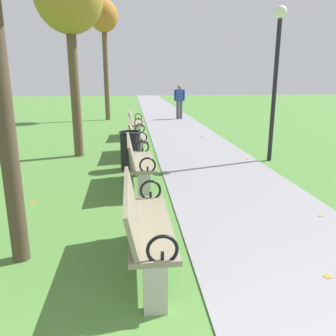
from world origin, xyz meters
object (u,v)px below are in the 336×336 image
object	(u,v)px
park_bench_4	(136,137)
park_bench_5	(135,123)
tree_4	(104,21)
lamp_post	(277,61)
park_bench_3	(139,161)
trash_bin	(131,150)
pedestrian_walking	(179,100)
park_bench_2	(144,224)

from	to	relation	value
park_bench_4	park_bench_5	distance (m)	2.86
tree_4	lamp_post	distance (m)	10.17
park_bench_3	lamp_post	bearing A→B (deg)	28.49
park_bench_5	trash_bin	world-z (taller)	park_bench_5
trash_bin	lamp_post	size ratio (longest dim) A/B	0.24
park_bench_5	tree_4	size ratio (longest dim) A/B	0.30
park_bench_3	lamp_post	xyz separation A→B (m)	(3.20, 1.74, 1.82)
park_bench_5	pedestrian_walking	xyz separation A→B (m)	(2.20, 5.01, 0.44)
park_bench_2	lamp_post	distance (m)	5.82
park_bench_4	trash_bin	bearing A→B (deg)	-96.05
tree_4	park_bench_5	bearing A→B (deg)	-76.32
park_bench_5	lamp_post	world-z (taller)	lamp_post
park_bench_4	park_bench_5	world-z (taller)	same
park_bench_5	tree_4	distance (m)	6.58
park_bench_2	park_bench_5	bearing A→B (deg)	90.00
lamp_post	park_bench_4	bearing A→B (deg)	164.01
pedestrian_walking	park_bench_5	bearing A→B (deg)	-113.71
park_bench_4	lamp_post	size ratio (longest dim) A/B	0.46
park_bench_3	tree_4	xyz separation A→B (m)	(-1.25, 10.64, 3.93)
park_bench_2	pedestrian_walking	distance (m)	13.48
park_bench_2	park_bench_3	size ratio (longest dim) A/B	1.00
trash_bin	park_bench_2	bearing A→B (deg)	-87.91
park_bench_4	tree_4	world-z (taller)	tree_4
pedestrian_walking	park_bench_4	bearing A→B (deg)	-105.62
park_bench_3	trash_bin	distance (m)	1.27
park_bench_3	park_bench_4	size ratio (longest dim) A/B	1.01
park_bench_5	pedestrian_walking	world-z (taller)	pedestrian_walking
park_bench_5	trash_bin	xyz separation A→B (m)	(-0.15, -4.25, -0.06)
park_bench_2	lamp_post	bearing A→B (deg)	54.65
pedestrian_walking	park_bench_2	bearing A→B (deg)	-99.40
pedestrian_walking	park_bench_3	bearing A→B (deg)	-101.82
lamp_post	tree_4	bearing A→B (deg)	116.53
park_bench_3	park_bench_5	size ratio (longest dim) A/B	1.00
tree_4	pedestrian_walking	world-z (taller)	tree_4
trash_bin	park_bench_3	bearing A→B (deg)	-83.35
pedestrian_walking	trash_bin	world-z (taller)	pedestrian_walking
park_bench_2	trash_bin	bearing A→B (deg)	92.09
park_bench_3	park_bench_4	bearing A→B (deg)	90.00
park_bench_4	park_bench_5	bearing A→B (deg)	90.00
lamp_post	pedestrian_walking	bearing A→B (deg)	96.46
park_bench_3	park_bench_5	world-z (taller)	same
park_bench_5	lamp_post	bearing A→B (deg)	-49.75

